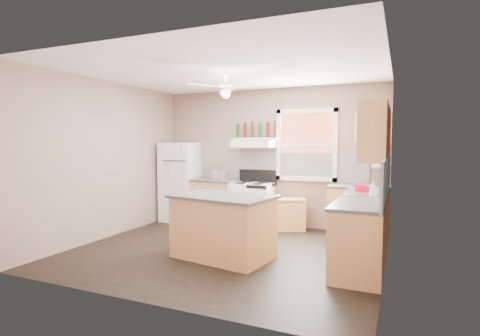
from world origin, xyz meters
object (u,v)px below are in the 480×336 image
at_px(toaster, 220,175).
at_px(island, 223,228).
at_px(refrigerator, 180,182).
at_px(cart, 290,215).
at_px(stove, 252,205).

xyz_separation_m(toaster, island, (1.03, -1.96, -0.56)).
height_order(refrigerator, cart, refrigerator).
distance_m(cart, island, 2.06).
bearing_deg(stove, toaster, 175.66).
bearing_deg(toaster, island, -43.78).
bearing_deg(island, stove, 109.04).
relative_size(toaster, stove, 0.33).
height_order(toaster, cart, toaster).
distance_m(toaster, island, 2.28).
bearing_deg(refrigerator, island, -50.48).
relative_size(toaster, cart, 0.51).
bearing_deg(stove, refrigerator, 176.64).
distance_m(refrigerator, island, 2.79).
bearing_deg(toaster, refrigerator, -160.93).
bearing_deg(refrigerator, toaster, -5.12).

